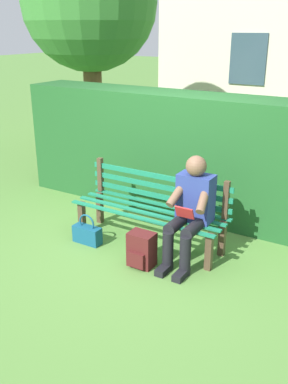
{
  "coord_description": "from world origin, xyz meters",
  "views": [
    {
      "loc": [
        -2.33,
        3.95,
        2.4
      ],
      "look_at": [
        0.0,
        0.1,
        0.68
      ],
      "focal_mm": 40.51,
      "sensor_mm": 36.0,
      "label": 1
    }
  ],
  "objects_px": {
    "park_bench": "(152,207)",
    "person_seated": "(190,208)",
    "tree": "(87,6)",
    "handbag": "(87,234)",
    "backpack": "(142,250)"
  },
  "relations": [
    {
      "from": "backpack",
      "to": "handbag",
      "type": "distance_m",
      "value": 0.83
    },
    {
      "from": "tree",
      "to": "person_seated",
      "type": "bearing_deg",
      "value": 139.68
    },
    {
      "from": "park_bench",
      "to": "person_seated",
      "type": "height_order",
      "value": "person_seated"
    },
    {
      "from": "tree",
      "to": "park_bench",
      "type": "bearing_deg",
      "value": 136.65
    },
    {
      "from": "tree",
      "to": "handbag",
      "type": "height_order",
      "value": "tree"
    },
    {
      "from": "backpack",
      "to": "tree",
      "type": "bearing_deg",
      "value": -46.49
    },
    {
      "from": "backpack",
      "to": "handbag",
      "type": "relative_size",
      "value": 1.04
    },
    {
      "from": "park_bench",
      "to": "handbag",
      "type": "distance_m",
      "value": 0.83
    },
    {
      "from": "person_seated",
      "to": "tree",
      "type": "distance_m",
      "value": 5.39
    },
    {
      "from": "backpack",
      "to": "handbag",
      "type": "height_order",
      "value": "backpack"
    },
    {
      "from": "person_seated",
      "to": "handbag",
      "type": "distance_m",
      "value": 1.32
    },
    {
      "from": "park_bench",
      "to": "backpack",
      "type": "height_order",
      "value": "park_bench"
    },
    {
      "from": "tree",
      "to": "handbag",
      "type": "xyz_separation_m",
      "value": [
        -2.57,
        3.47,
        -2.65
      ]
    },
    {
      "from": "tree",
      "to": "handbag",
      "type": "distance_m",
      "value": 5.06
    },
    {
      "from": "park_bench",
      "to": "person_seated",
      "type": "xyz_separation_m",
      "value": [
        -0.57,
        0.18,
        0.17
      ]
    }
  ]
}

